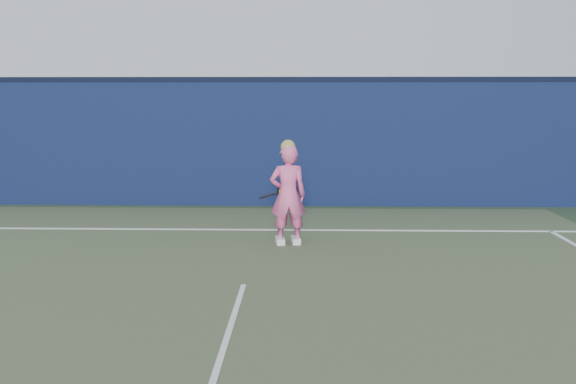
{
  "coord_description": "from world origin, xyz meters",
  "views": [
    {
      "loc": [
        0.71,
        -5.95,
        2.23
      ],
      "look_at": [
        0.47,
        3.08,
        0.8
      ],
      "focal_mm": 38.0,
      "sensor_mm": 36.0,
      "label": 1
    }
  ],
  "objects": [
    {
      "name": "racket",
      "position": [
        0.42,
        3.48,
        0.75
      ],
      "size": [
        0.62,
        0.14,
        0.33
      ],
      "rotation": [
        0.0,
        0.0,
        -0.14
      ],
      "color": "black",
      "rests_on": "ground"
    },
    {
      "name": "backstop_wall",
      "position": [
        0.0,
        6.5,
        1.25
      ],
      "size": [
        24.0,
        0.4,
        2.5
      ],
      "primitive_type": "cube",
      "color": "#0D1A3B",
      "rests_on": "ground"
    },
    {
      "name": "wall_cap",
      "position": [
        0.0,
        6.5,
        2.55
      ],
      "size": [
        24.0,
        0.42,
        0.1
      ],
      "primitive_type": "cube",
      "color": "black",
      "rests_on": "backstop_wall"
    },
    {
      "name": "player",
      "position": [
        0.47,
        3.08,
        0.76
      ],
      "size": [
        0.59,
        0.43,
        1.59
      ],
      "rotation": [
        0.0,
        0.0,
        3.28
      ],
      "color": "pink",
      "rests_on": "ground"
    },
    {
      "name": "court_lines",
      "position": [
        0.0,
        -0.33,
        0.01
      ],
      "size": [
        11.0,
        12.04,
        0.01
      ],
      "color": "white",
      "rests_on": "court_surface"
    },
    {
      "name": "ground",
      "position": [
        0.0,
        0.0,
        0.0
      ],
      "size": [
        80.0,
        80.0,
        0.0
      ],
      "primitive_type": "plane",
      "color": "#33462B",
      "rests_on": "ground"
    }
  ]
}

